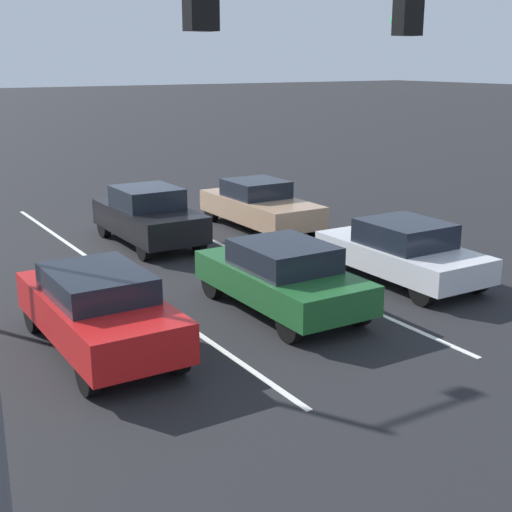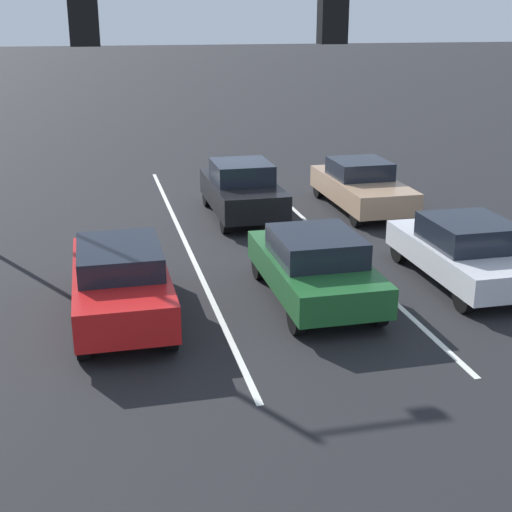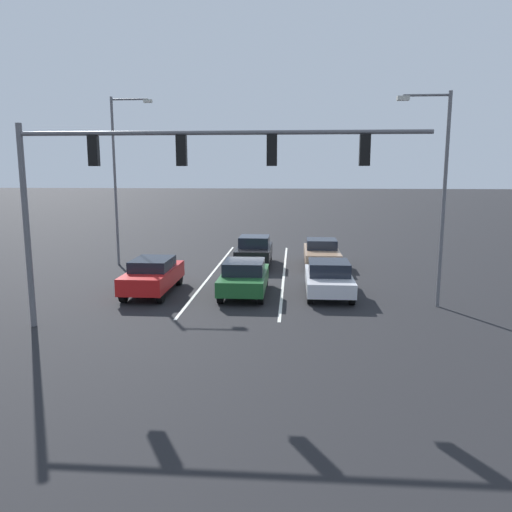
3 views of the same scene
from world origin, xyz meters
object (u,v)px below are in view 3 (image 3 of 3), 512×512
Objects in this scene: traffic_signal_gantry at (161,170)px; car_black_midlane_second at (254,251)px; car_red_rightlane_front at (153,275)px; street_lamp_left_shoulder at (439,186)px; car_darkgreen_midlane_front at (244,277)px; car_tan_leftlane_second at (322,253)px; street_lamp_right_shoulder at (119,171)px; car_silver_leftlane_front at (329,278)px.

car_black_midlane_second is at bearing -100.01° from traffic_signal_gantry.
street_lamp_left_shoulder is at bearing 173.44° from car_red_rightlane_front.
car_red_rightlane_front is at bearing 0.38° from car_darkgreen_midlane_front.
car_black_midlane_second is at bearing -119.98° from car_red_rightlane_front.
traffic_signal_gantry reaches higher than car_tan_leftlane_second.
street_lamp_right_shoulder is 1.12× the size of street_lamp_left_shoulder.
street_lamp_left_shoulder is (-3.90, 1.61, 3.93)m from car_silver_leftlane_front.
car_black_midlane_second is 8.60m from street_lamp_right_shoulder.
car_tan_leftlane_second is 9.75m from street_lamp_left_shoulder.
street_lamp_right_shoulder reaches higher than car_darkgreen_midlane_front.
car_red_rightlane_front is 0.54× the size of street_lamp_left_shoulder.
street_lamp_left_shoulder is (-7.59, 8.00, 3.84)m from car_black_midlane_second.
car_red_rightlane_front is 6.83m from traffic_signal_gantry.
car_tan_leftlane_second reaches higher than car_silver_leftlane_front.
car_red_rightlane_front is 0.34× the size of traffic_signal_gantry.
street_lamp_left_shoulder reaches higher than car_tan_leftlane_second.
car_tan_leftlane_second is at bearing -116.45° from traffic_signal_gantry.
car_darkgreen_midlane_front is (3.58, 0.26, 0.03)m from car_silver_leftlane_front.
car_silver_leftlane_front is 1.03× the size of car_black_midlane_second.
traffic_signal_gantry is at bearing 115.67° from street_lamp_right_shoulder.
car_red_rightlane_front reaches higher than car_darkgreen_midlane_front.
street_lamp_right_shoulder is (11.06, -5.96, 4.49)m from car_silver_leftlane_front.
car_black_midlane_second reaches higher than car_red_rightlane_front.
car_black_midlane_second is 0.46× the size of street_lamp_right_shoulder.
street_lamp_right_shoulder is 16.78m from street_lamp_left_shoulder.
car_tan_leftlane_second is 13.70m from traffic_signal_gantry.
traffic_signal_gantry is at bearing 41.96° from car_silver_leftlane_front.
car_red_rightlane_front is at bearing 41.58° from car_tan_leftlane_second.
car_silver_leftlane_front is at bearing -177.80° from car_red_rightlane_front.
car_darkgreen_midlane_front is at bearing 140.22° from street_lamp_right_shoulder.
car_black_midlane_second is at bearing -176.62° from street_lamp_right_shoulder.
car_red_rightlane_front is at bearing 2.20° from car_silver_leftlane_front.
street_lamp_right_shoulder is at bearing 2.48° from car_tan_leftlane_second.
car_red_rightlane_front is 0.97× the size of car_tan_leftlane_second.
car_silver_leftlane_front is at bearing 89.62° from car_tan_leftlane_second.
traffic_signal_gantry is 10.27m from street_lamp_left_shoulder.
car_red_rightlane_front is 7.72m from car_black_midlane_second.
street_lamp_right_shoulder is at bearing -26.82° from street_lamp_left_shoulder.
car_silver_leftlane_front is at bearing -22.36° from street_lamp_left_shoulder.
car_darkgreen_midlane_front is 0.93× the size of car_tan_leftlane_second.
car_silver_leftlane_front is 0.94× the size of car_tan_leftlane_second.
car_darkgreen_midlane_front is at bearing -179.62° from car_red_rightlane_front.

